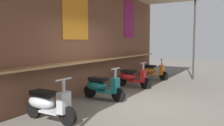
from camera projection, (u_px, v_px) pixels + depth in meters
ground_plane at (134, 104)px, 6.44m from camera, size 35.16×35.16×0.00m
market_stall_facade at (80, 28)px, 7.13m from camera, size 12.56×2.84×3.84m
scooter_silver at (47, 103)px, 5.05m from camera, size 0.46×1.40×0.97m
scooter_teal at (101, 86)px, 6.96m from camera, size 0.46×1.40×0.97m
scooter_red at (131, 77)px, 8.81m from camera, size 0.46×1.40×0.97m
scooter_orange at (152, 71)px, 10.72m from camera, size 0.46×1.40×0.97m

